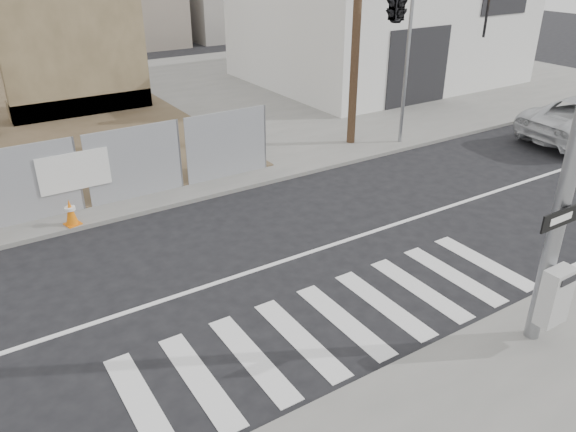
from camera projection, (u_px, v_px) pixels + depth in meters
ground at (275, 264)px, 12.63m from camera, size 100.00×100.00×0.00m
sidewalk_far at (99, 115)px, 23.17m from camera, size 50.00×20.00×0.12m
signal_pole at (449, 48)px, 10.18m from camera, size 0.96×5.87×7.00m
far_signal_pole at (409, 44)px, 18.43m from camera, size 0.16×0.20×5.60m
concrete_wall_right at (72, 32)px, 21.53m from camera, size 5.50×1.30×8.00m
auto_shop at (378, 29)px, 28.07m from camera, size 12.00×10.20×5.95m
traffic_cone_d at (71, 212)px, 13.97m from camera, size 0.43×0.43×0.69m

